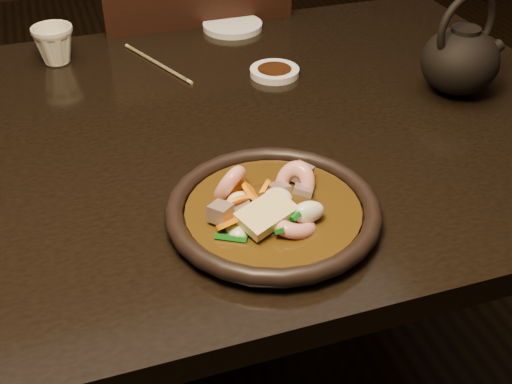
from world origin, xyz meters
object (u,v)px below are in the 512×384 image
object	(u,v)px
table	(129,180)
plate	(273,211)
chair	(194,103)
teapot	(461,57)
tea_cup	(54,44)

from	to	relation	value
table	plate	xyz separation A→B (m)	(0.16, -0.26, 0.09)
chair	plate	distance (m)	0.86
plate	teapot	xyz separation A→B (m)	(0.43, 0.24, 0.05)
chair	plate	world-z (taller)	chair
tea_cup	teapot	xyz separation A→B (m)	(0.66, -0.35, 0.03)
table	tea_cup	distance (m)	0.36
plate	tea_cup	bearing A→B (deg)	111.33
chair	tea_cup	world-z (taller)	chair
tea_cup	plate	bearing A→B (deg)	-68.67
table	teapot	xyz separation A→B (m)	(0.58, -0.02, 0.14)
plate	teapot	bearing A→B (deg)	29.42
chair	teapot	bearing A→B (deg)	120.90
chair	teapot	size ratio (longest dim) A/B	5.07
teapot	plate	bearing A→B (deg)	-161.06
table	chair	bearing A→B (deg)	66.95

